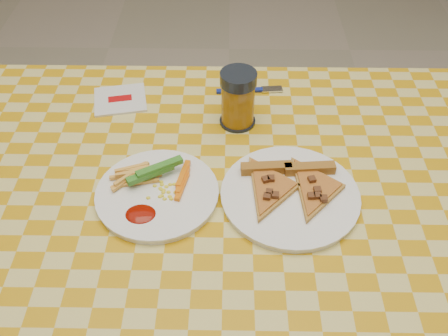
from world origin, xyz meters
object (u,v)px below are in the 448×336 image
(plate_right, at_px, (290,196))
(drink_glass, at_px, (238,99))
(table, at_px, (224,218))
(plate_left, at_px, (157,194))

(plate_right, distance_m, drink_glass, 0.25)
(table, relative_size, plate_left, 5.57)
(plate_left, bearing_deg, plate_right, -0.13)
(plate_right, relative_size, drink_glass, 2.00)
(plate_left, distance_m, plate_right, 0.25)
(table, distance_m, drink_glass, 0.26)
(plate_right, bearing_deg, table, 175.46)
(table, height_order, plate_right, plate_right)
(plate_right, height_order, drink_glass, drink_glass)
(plate_left, relative_size, plate_right, 0.89)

